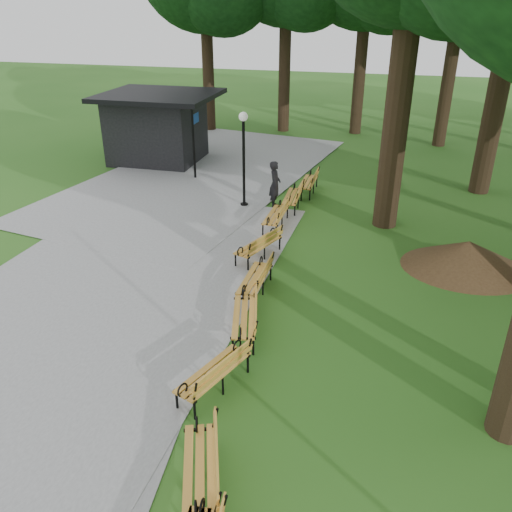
% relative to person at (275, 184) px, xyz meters
% --- Properties ---
extents(ground, '(100.00, 100.00, 0.00)m').
position_rel_person_xyz_m(ground, '(0.96, -11.11, -0.86)').
color(ground, '#285D1A').
rests_on(ground, ground).
extents(path, '(12.00, 38.00, 0.06)m').
position_rel_person_xyz_m(path, '(-3.04, -8.11, -0.83)').
color(path, gray).
rests_on(path, ground).
extents(person, '(0.51, 0.69, 1.72)m').
position_rel_person_xyz_m(person, '(0.00, 0.00, 0.00)').
color(person, black).
rests_on(person, ground).
extents(kiosk, '(5.03, 4.38, 3.14)m').
position_rel_person_xyz_m(kiosk, '(-6.63, 4.57, 0.71)').
color(kiosk, black).
rests_on(kiosk, ground).
extents(lamp_post, '(0.32, 0.32, 3.43)m').
position_rel_person_xyz_m(lamp_post, '(-1.11, -0.21, 1.58)').
color(lamp_post, black).
rests_on(lamp_post, ground).
extents(dirt_mound, '(2.98, 2.98, 0.86)m').
position_rel_person_xyz_m(dirt_mound, '(6.33, -3.45, -0.43)').
color(dirt_mound, '#47301C').
rests_on(dirt_mound, ground).
extents(bench_2, '(1.25, 2.00, 0.88)m').
position_rel_person_xyz_m(bench_2, '(1.60, -12.36, -0.42)').
color(bench_2, gold).
rests_on(bench_2, ground).
extents(bench_3, '(1.27, 2.00, 0.88)m').
position_rel_person_xyz_m(bench_3, '(1.07, -10.11, -0.42)').
color(bench_3, gold).
rests_on(bench_3, ground).
extents(bench_4, '(1.08, 2.00, 0.88)m').
position_rel_person_xyz_m(bench_4, '(1.11, -8.09, -0.42)').
color(bench_4, gold).
rests_on(bench_4, ground).
extents(bench_5, '(0.67, 1.91, 0.88)m').
position_rel_person_xyz_m(bench_5, '(0.89, -6.30, -0.42)').
color(bench_5, gold).
rests_on(bench_5, ground).
extents(bench_6, '(1.27, 2.00, 0.88)m').
position_rel_person_xyz_m(bench_6, '(0.47, -4.30, -0.42)').
color(bench_6, gold).
rests_on(bench_6, ground).
extents(bench_7, '(0.68, 1.91, 0.88)m').
position_rel_person_xyz_m(bench_7, '(0.46, -1.90, -0.42)').
color(bench_7, gold).
rests_on(bench_7, ground).
extents(bench_8, '(0.71, 1.92, 0.88)m').
position_rel_person_xyz_m(bench_8, '(0.65, 0.02, -0.42)').
color(bench_8, gold).
rests_on(bench_8, ground).
extents(bench_9, '(0.66, 1.91, 0.88)m').
position_rel_person_xyz_m(bench_9, '(0.93, 1.80, -0.42)').
color(bench_9, gold).
rests_on(bench_9, ground).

